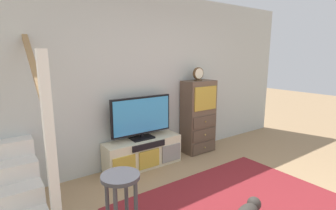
% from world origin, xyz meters
% --- Properties ---
extents(back_wall, '(6.40, 0.12, 2.70)m').
position_xyz_m(back_wall, '(0.00, 2.46, 1.35)').
color(back_wall, '#B2B7B2').
rests_on(back_wall, ground_plane).
extents(area_rug, '(2.60, 1.80, 0.01)m').
position_xyz_m(area_rug, '(0.00, 0.60, 0.01)').
color(area_rug, maroon).
rests_on(area_rug, ground_plane).
extents(media_console, '(1.24, 0.38, 0.46)m').
position_xyz_m(media_console, '(-0.30, 2.19, 0.23)').
color(media_console, beige).
rests_on(media_console, ground_plane).
extents(television, '(1.01, 0.22, 0.66)m').
position_xyz_m(television, '(-0.30, 2.22, 0.81)').
color(television, black).
rests_on(television, media_console).
extents(side_cabinet, '(0.58, 0.38, 1.30)m').
position_xyz_m(side_cabinet, '(0.86, 2.20, 0.65)').
color(side_cabinet, brown).
rests_on(side_cabinet, ground_plane).
extents(desk_clock, '(0.21, 0.08, 0.23)m').
position_xyz_m(desk_clock, '(0.82, 2.19, 1.42)').
color(desk_clock, '#4C3823').
rests_on(desk_clock, side_cabinet).
extents(bar_stool_near, '(0.34, 0.34, 0.73)m').
position_xyz_m(bar_stool_near, '(-1.32, 0.79, 0.54)').
color(bar_stool_near, '#333338').
rests_on(bar_stool_near, ground_plane).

